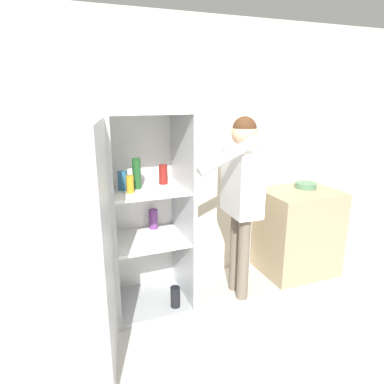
% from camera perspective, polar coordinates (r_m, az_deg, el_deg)
% --- Properties ---
extents(ground_plane, '(12.00, 12.00, 0.00)m').
position_cam_1_polar(ground_plane, '(3.00, 4.29, -22.37)').
color(ground_plane, beige).
extents(wall_back, '(7.00, 0.06, 2.55)m').
position_cam_1_polar(wall_back, '(3.31, -2.55, 5.82)').
color(wall_back, beige).
rests_on(wall_back, ground_plane).
extents(refrigerator, '(0.87, 1.30, 1.75)m').
position_cam_1_polar(refrigerator, '(2.86, -9.03, -4.37)').
color(refrigerator, '#B7BABC').
rests_on(refrigerator, ground_plane).
extents(person, '(0.65, 0.55, 1.68)m').
position_cam_1_polar(person, '(3.06, 8.20, 1.02)').
color(person, '#726656').
rests_on(person, ground_plane).
extents(counter, '(0.76, 0.59, 0.90)m').
position_cam_1_polar(counter, '(3.83, 17.22, -6.33)').
color(counter, tan).
rests_on(counter, ground_plane).
extents(bowl, '(0.22, 0.22, 0.06)m').
position_cam_1_polar(bowl, '(3.81, 18.42, 1.06)').
color(bowl, '#517F5B').
rests_on(bowl, counter).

